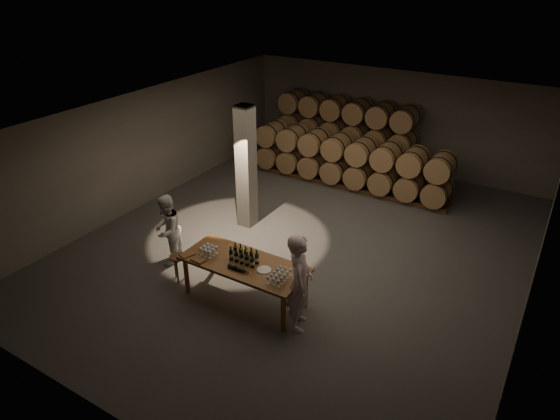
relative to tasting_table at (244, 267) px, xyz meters
The scene contains 15 objects.
room 3.34m from the tasting_table, 123.69° to the left, with size 12.00×12.00×12.00m.
tasting_table is the anchor object (origin of this frame).
barrel_stack_back 7.83m from the tasting_table, 99.94° to the left, with size 4.70×0.95×2.31m.
barrel_stack_front 6.33m from the tasting_table, 95.17° to the left, with size 6.26×0.95×1.57m.
bottle_cluster 0.23m from the tasting_table, 122.61° to the left, with size 0.60×0.23×0.34m.
lying_bottles 0.33m from the tasting_table, 82.52° to the right, with size 0.47×0.08×0.08m.
glass_cluster_left 0.84m from the tasting_table, behind, with size 0.31×0.31×0.18m.
glass_cluster_right 0.94m from the tasting_table, ahead, with size 0.30×0.52×0.16m.
plate 0.50m from the tasting_table, ahead, with size 0.29×0.29×0.02m, color white.
notebook_near 0.92m from the tasting_table, 153.69° to the right, with size 0.27×0.22×0.03m, color brown.
notebook_corner 1.22m from the tasting_table, 161.85° to the right, with size 0.20×0.26×0.02m, color brown.
pen 0.87m from the tasting_table, 148.86° to the right, with size 0.01×0.01×0.15m, color black.
stool 1.67m from the tasting_table, behind, with size 0.36×0.36×0.61m.
person_man 1.37m from the tasting_table, ahead, with size 0.73×0.48×2.00m, color silver.
person_woman 2.32m from the tasting_table, behind, with size 0.81×0.63×1.68m, color white.
Camera 1 is at (4.97, -9.27, 6.40)m, focal length 32.00 mm.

